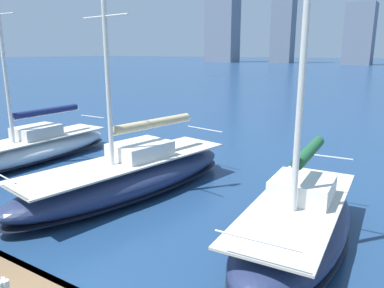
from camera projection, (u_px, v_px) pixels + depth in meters
sailboat_forest at (297, 222)px, 9.92m from camera, size 2.99×7.33×9.87m
sailboat_tan at (130, 175)px, 13.60m from camera, size 4.22×9.76×9.42m
sailboat_navy at (29, 149)px, 17.58m from camera, size 2.37×9.17×10.26m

